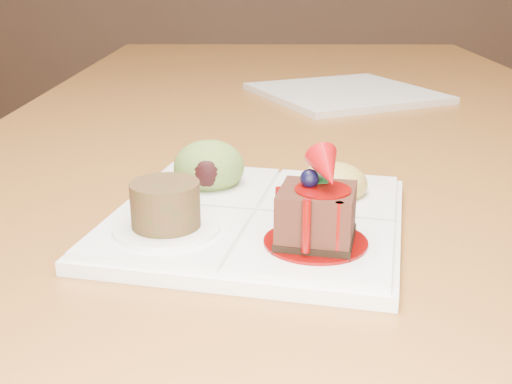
{
  "coord_description": "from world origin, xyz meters",
  "views": [
    {
      "loc": [
        -0.09,
        -1.1,
        0.98
      ],
      "look_at": [
        -0.09,
        -0.55,
        0.79
      ],
      "focal_mm": 45.0,
      "sensor_mm": 36.0,
      "label": 1
    }
  ],
  "objects": [
    {
      "name": "second_plate",
      "position": [
        0.07,
        0.08,
        0.76
      ],
      "size": [
        0.38,
        0.38,
        0.01
      ],
      "primitive_type": "cube",
      "rotation": [
        0.0,
        0.0,
        0.43
      ],
      "color": "white",
      "rests_on": "dining_table"
    },
    {
      "name": "dining_table",
      "position": [
        0.0,
        0.0,
        0.68
      ],
      "size": [
        1.0,
        1.8,
        0.75
      ],
      "color": "#9D6028",
      "rests_on": "ground"
    },
    {
      "name": "sampler_plate",
      "position": [
        -0.09,
        -0.54,
        0.77
      ],
      "size": [
        0.31,
        0.31,
        0.1
      ],
      "rotation": [
        0.0,
        0.0,
        -0.21
      ],
      "color": "white",
      "rests_on": "dining_table"
    }
  ]
}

